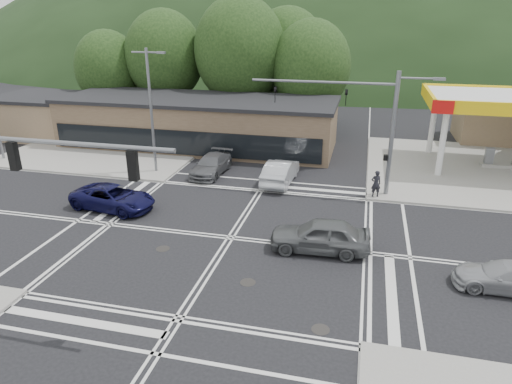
% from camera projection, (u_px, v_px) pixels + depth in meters
% --- Properties ---
extents(ground, '(120.00, 120.00, 0.00)m').
position_uv_depth(ground, '(230.00, 238.00, 24.37)').
color(ground, black).
rests_on(ground, ground).
extents(sidewalk_ne, '(16.00, 16.00, 0.15)m').
position_uv_depth(sidewalk_ne, '(476.00, 170.00, 34.65)').
color(sidewalk_ne, gray).
rests_on(sidewalk_ne, ground).
extents(sidewalk_nw, '(16.00, 16.00, 0.15)m').
position_uv_depth(sidewalk_nw, '(119.00, 145.00, 41.20)').
color(sidewalk_nw, gray).
rests_on(sidewalk_nw, ground).
extents(commercial_row, '(24.00, 8.00, 4.00)m').
position_uv_depth(commercial_row, '(198.00, 123.00, 40.77)').
color(commercial_row, brown).
rests_on(commercial_row, ground).
extents(commercial_nw, '(8.00, 7.00, 3.60)m').
position_uv_depth(commercial_nw, '(43.00, 117.00, 44.34)').
color(commercial_nw, '#846B4F').
rests_on(commercial_nw, ground).
extents(hill_north, '(252.00, 126.00, 140.00)m').
position_uv_depth(hill_north, '(341.00, 65.00, 105.82)').
color(hill_north, black).
rests_on(hill_north, ground).
extents(tree_n_a, '(8.00, 8.00, 11.75)m').
position_uv_depth(tree_n_a, '(165.00, 56.00, 46.54)').
color(tree_n_a, '#382619').
rests_on(tree_n_a, ground).
extents(tree_n_b, '(9.00, 9.00, 12.98)m').
position_uv_depth(tree_n_b, '(240.00, 51.00, 44.56)').
color(tree_n_b, '#382619').
rests_on(tree_n_b, ground).
extents(tree_n_c, '(7.60, 7.60, 10.87)m').
position_uv_depth(tree_n_c, '(311.00, 66.00, 43.50)').
color(tree_n_c, '#382619').
rests_on(tree_n_c, ground).
extents(tree_n_d, '(6.80, 6.80, 9.76)m').
position_uv_depth(tree_n_d, '(108.00, 68.00, 47.42)').
color(tree_n_d, '#382619').
rests_on(tree_n_d, ground).
extents(tree_n_e, '(8.40, 8.40, 11.98)m').
position_uv_depth(tree_n_e, '(287.00, 55.00, 47.54)').
color(tree_n_e, '#382619').
rests_on(tree_n_e, ground).
extents(streetlight_nw, '(2.50, 0.25, 9.00)m').
position_uv_depth(streetlight_nw, '(152.00, 106.00, 32.52)').
color(streetlight_nw, slate).
rests_on(streetlight_nw, ground).
extents(signal_mast_ne, '(11.65, 0.30, 8.00)m').
position_uv_depth(signal_mast_ne, '(373.00, 118.00, 28.43)').
color(signal_mast_ne, slate).
rests_on(signal_mast_ne, ground).
extents(car_blue_west, '(5.54, 3.15, 1.46)m').
position_uv_depth(car_blue_west, '(113.00, 198.00, 27.75)').
color(car_blue_west, '#0B0B33').
rests_on(car_blue_west, ground).
extents(car_grey_center, '(5.06, 2.24, 1.69)m').
position_uv_depth(car_grey_center, '(320.00, 235.00, 22.75)').
color(car_grey_center, '#555759').
rests_on(car_grey_center, ground).
extents(car_silver_east, '(4.41, 1.85, 1.27)m').
position_uv_depth(car_silver_east, '(507.00, 277.00, 19.57)').
color(car_silver_east, '#989A9E').
rests_on(car_silver_east, ground).
extents(car_queue_a, '(1.99, 5.08, 1.65)m').
position_uv_depth(car_queue_a, '(280.00, 172.00, 32.00)').
color(car_queue_a, '#AFB3B7').
rests_on(car_queue_a, ground).
extents(car_queue_b, '(1.94, 4.54, 1.53)m').
position_uv_depth(car_queue_b, '(318.00, 147.00, 38.21)').
color(car_queue_b, silver).
rests_on(car_queue_b, ground).
extents(car_northbound, '(2.26, 5.02, 1.43)m').
position_uv_depth(car_northbound, '(211.00, 165.00, 33.79)').
color(car_northbound, '#535557').
rests_on(car_northbound, ground).
extents(pedestrian, '(0.74, 0.59, 1.76)m').
position_uv_depth(pedestrian, '(376.00, 184.00, 29.15)').
color(pedestrian, black).
rests_on(pedestrian, sidewalk_ne).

